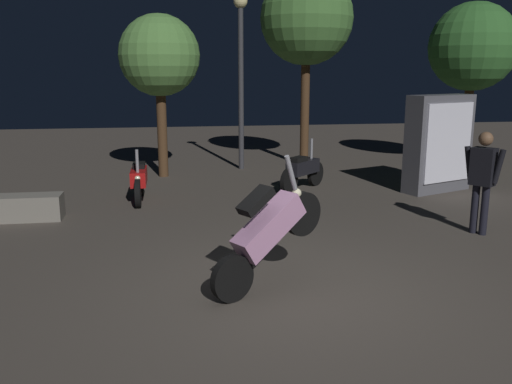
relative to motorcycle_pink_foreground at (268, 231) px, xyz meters
The scene contains 10 objects.
ground_plane 0.83m from the motorcycle_pink_foreground, 28.11° to the right, with size 40.00×40.00×0.00m, color #4C443D.
motorcycle_pink_foreground is the anchor object (origin of this frame).
motorcycle_red_parked_left 5.28m from the motorcycle_pink_foreground, 109.81° to the left, with size 0.30×1.66×1.11m.
motorcycle_black_parked_right 5.81m from the motorcycle_pink_foreground, 72.41° to the left, with size 1.25×1.23×1.11m.
person_rider_beside 4.20m from the motorcycle_pink_foreground, 25.22° to the left, with size 0.46×0.59×1.67m.
streetlamp_near 8.66m from the motorcycle_pink_foreground, 84.97° to the left, with size 0.36×0.36×4.50m.
tree_left_bg 10.74m from the motorcycle_pink_foreground, 48.69° to the left, with size 2.33×2.33×4.38m.
tree_center_bg 9.57m from the motorcycle_pink_foreground, 73.65° to the left, with size 2.48×2.48×5.20m.
tree_right_bg 8.01m from the motorcycle_pink_foreground, 99.97° to the left, with size 1.95×1.95×3.93m.
kiosk_billboard 6.77m from the motorcycle_pink_foreground, 46.80° to the left, with size 1.67×1.05×2.10m.
Camera 1 is at (-1.43, -6.03, 2.63)m, focal length 38.60 mm.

